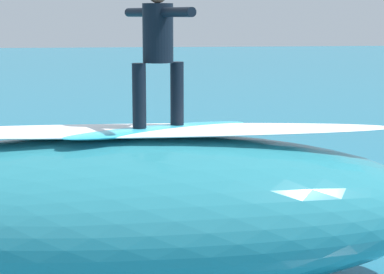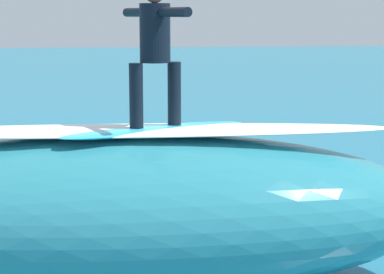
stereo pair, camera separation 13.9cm
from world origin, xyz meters
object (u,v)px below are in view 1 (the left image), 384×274
(surfboard_riding, at_px, (159,130))
(surfboard_paddling, at_px, (213,187))
(surfer_paddling, at_px, (217,179))
(surfer_riding, at_px, (158,44))

(surfboard_riding, height_order, surfboard_paddling, surfboard_riding)
(surfboard_riding, relative_size, surfer_paddling, 1.53)
(surfer_riding, xyz_separation_m, surfer_paddling, (-1.38, -4.41, -2.58))
(surfboard_paddling, distance_m, surfer_paddling, 0.21)
(surfer_riding, bearing_deg, surfer_paddling, -130.36)
(surfboard_paddling, relative_size, surfer_paddling, 1.61)
(surfer_riding, distance_m, surfer_paddling, 5.30)
(surfboard_paddling, bearing_deg, surfer_paddling, 180.00)
(surfboard_paddling, bearing_deg, surfer_riding, 135.78)
(surfer_paddling, bearing_deg, surfboard_paddling, -0.00)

